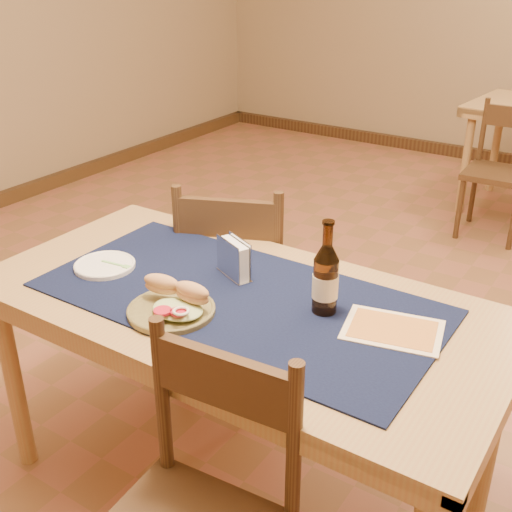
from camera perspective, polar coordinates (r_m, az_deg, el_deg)
The scene contains 12 objects.
room at distance 2.38m, azimuth 9.81°, elevation 18.34°, with size 6.04×7.04×2.84m.
main_table at distance 1.96m, azimuth -1.62°, elevation -5.89°, with size 1.60×0.80×0.75m.
placemat at distance 1.91m, azimuth -1.65°, elevation -3.71°, with size 1.20×0.60×0.01m, color #0E1635.
baseboard at distance 2.88m, azimuth 7.79°, elevation -9.32°, with size 6.00×7.00×0.10m.
chair_main_far at distance 2.57m, azimuth -1.68°, elevation -2.32°, with size 0.56×0.56×0.93m.
chair_back_near at distance 4.35m, azimuth 20.85°, elevation 7.24°, with size 0.40×0.40×0.84m.
sandwich_plate at distance 1.83m, azimuth -7.32°, elevation -4.34°, with size 0.25×0.25×0.10m.
side_plate at distance 2.13m, azimuth -13.30°, elevation -0.77°, with size 0.20×0.20×0.02m.
fork at distance 2.11m, azimuth -12.15°, elevation -0.76°, with size 0.11×0.03×0.00m.
beer_bottle at distance 1.80m, azimuth 6.20°, elevation -2.04°, with size 0.07×0.07×0.28m.
napkin_holder at distance 2.00m, azimuth -1.97°, elevation -0.28°, with size 0.15×0.11×0.13m.
menu_card at distance 1.79m, azimuth 12.07°, elevation -6.41°, with size 0.30×0.25×0.01m.
Camera 1 is at (0.96, -2.16, 1.69)m, focal length 45.00 mm.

